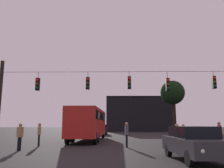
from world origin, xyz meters
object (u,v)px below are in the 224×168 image
(car_near_right, at_px, (194,142))
(pedestrian_crossing_center, at_px, (184,133))
(car_far_left, at_px, (101,129))
(pedestrian_near_bus, at_px, (220,133))
(city_bus, at_px, (89,121))
(pedestrian_trailing, at_px, (127,133))
(pedestrian_far_side, at_px, (20,135))
(pedestrian_crossing_left, at_px, (177,135))
(pedestrian_crossing_right, at_px, (39,133))
(tree_left_silhouette, at_px, (173,93))

(car_near_right, relative_size, pedestrian_crossing_center, 2.75)
(car_far_left, xyz_separation_m, pedestrian_near_bus, (9.47, -18.44, 0.22))
(city_bus, bearing_deg, pedestrian_crossing_center, -26.81)
(pedestrian_trailing, xyz_separation_m, pedestrian_far_side, (-6.71, -2.09, -0.06))
(pedestrian_crossing_center, bearing_deg, car_near_right, -103.15)
(car_far_left, xyz_separation_m, pedestrian_crossing_center, (7.66, -16.05, 0.11))
(pedestrian_crossing_left, bearing_deg, car_near_right, -94.26)
(pedestrian_crossing_left, relative_size, pedestrian_far_side, 0.98)
(car_far_left, relative_size, pedestrian_crossing_right, 2.59)
(pedestrian_crossing_center, xyz_separation_m, pedestrian_far_side, (-11.37, -4.39, 0.03))
(pedestrian_crossing_right, relative_size, pedestrian_near_bus, 0.94)
(pedestrian_crossing_right, relative_size, tree_left_silhouette, 0.19)
(car_near_right, bearing_deg, pedestrian_crossing_center, 76.85)
(car_near_right, xyz_separation_m, pedestrian_crossing_center, (1.88, 8.04, 0.11))
(car_far_left, bearing_deg, pedestrian_trailing, -80.72)
(car_far_left, relative_size, pedestrian_crossing_left, 2.68)
(pedestrian_trailing, xyz_separation_m, tree_left_silhouette, (9.05, 22.72, 5.88))
(pedestrian_crossing_left, xyz_separation_m, tree_left_silhouette, (5.98, 24.53, 5.96))
(pedestrian_near_bus, bearing_deg, pedestrian_crossing_right, 176.72)
(car_near_right, height_order, car_far_left, same)
(car_far_left, xyz_separation_m, pedestrian_crossing_left, (6.08, -20.15, 0.12))
(car_near_right, distance_m, pedestrian_crossing_right, 11.20)
(city_bus, relative_size, pedestrian_crossing_left, 6.81)
(car_near_right, bearing_deg, city_bus, 117.14)
(pedestrian_crossing_right, bearing_deg, city_bus, 62.55)
(car_near_right, xyz_separation_m, tree_left_silhouette, (6.27, 28.46, 6.08))
(car_near_right, distance_m, pedestrian_crossing_center, 8.25)
(car_near_right, xyz_separation_m, pedestrian_trailing, (-2.78, 5.74, 0.20))
(car_far_left, height_order, pedestrian_crossing_right, pedestrian_crossing_right)
(city_bus, xyz_separation_m, pedestrian_trailing, (3.43, -6.39, -0.87))
(city_bus, bearing_deg, pedestrian_crossing_left, -51.53)
(city_bus, height_order, car_far_left, city_bus)
(pedestrian_crossing_center, bearing_deg, pedestrian_near_bus, -52.82)
(pedestrian_far_side, bearing_deg, pedestrian_crossing_right, 83.90)
(city_bus, height_order, car_near_right, city_bus)
(pedestrian_crossing_left, relative_size, pedestrian_crossing_right, 0.97)
(pedestrian_crossing_left, height_order, tree_left_silhouette, tree_left_silhouette)
(car_near_right, relative_size, pedestrian_trailing, 2.54)
(pedestrian_crossing_left, bearing_deg, pedestrian_far_side, -178.34)
(car_far_left, height_order, pedestrian_trailing, pedestrian_trailing)
(pedestrian_crossing_left, relative_size, pedestrian_crossing_center, 1.01)
(car_near_right, bearing_deg, car_far_left, 103.50)
(pedestrian_crossing_left, distance_m, pedestrian_trailing, 3.57)
(pedestrian_far_side, bearing_deg, tree_left_silhouette, 57.57)
(city_bus, xyz_separation_m, pedestrian_far_side, (-3.28, -8.48, -0.93))
(tree_left_silhouette, bearing_deg, pedestrian_near_bus, -96.45)
(pedestrian_trailing, relative_size, tree_left_silhouette, 0.19)
(car_far_left, relative_size, pedestrian_trailing, 2.50)
(car_near_right, distance_m, pedestrian_far_side, 10.17)
(pedestrian_crossing_center, height_order, pedestrian_near_bus, pedestrian_near_bus)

